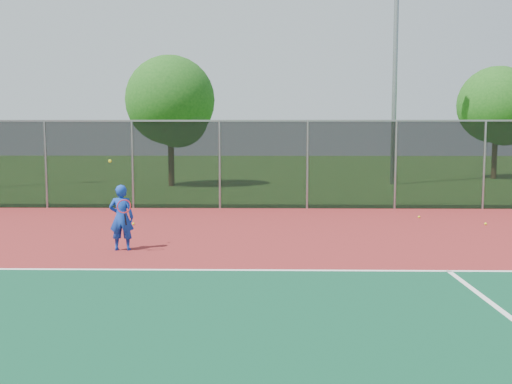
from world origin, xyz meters
TOP-DOWN VIEW (x-y plane):
  - ground at (0.00, 0.00)m, footprint 120.00×120.00m
  - court_apron at (0.00, 2.00)m, footprint 30.00×20.00m
  - fence_back at (0.00, 12.00)m, footprint 30.00×0.06m
  - tennis_player at (-4.58, 4.85)m, footprint 0.59×0.60m
  - practice_ball_1 at (-5.14, 8.31)m, footprint 0.07×0.07m
  - practice_ball_3 at (4.77, 8.48)m, footprint 0.07×0.07m
  - practice_ball_5 at (3.26, 9.81)m, footprint 0.07×0.07m
  - floodlight_n at (5.05, 21.73)m, footprint 0.90×0.40m
  - tree_back_left at (-6.01, 20.50)m, footprint 4.35×4.35m
  - tree_back_mid at (11.79, 25.42)m, footprint 4.36×4.36m

SIDE VIEW (x-z plane):
  - ground at x=0.00m, z-range 0.00..0.00m
  - court_apron at x=0.00m, z-range 0.00..0.02m
  - practice_ball_1 at x=-5.14m, z-range 0.02..0.09m
  - practice_ball_3 at x=4.77m, z-range 0.02..0.09m
  - practice_ball_5 at x=3.26m, z-range 0.02..0.09m
  - tennis_player at x=-4.58m, z-range -0.25..1.75m
  - fence_back at x=0.00m, z-range 0.05..3.08m
  - tree_back_left at x=-6.01m, z-range 0.81..7.20m
  - tree_back_mid at x=11.79m, z-range 0.82..7.22m
  - floodlight_n at x=5.05m, z-range 0.77..12.74m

